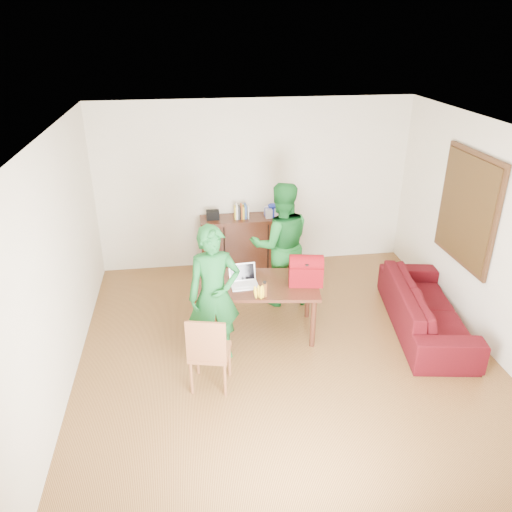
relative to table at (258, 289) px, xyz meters
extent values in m
cube|color=#462811|center=(0.26, -0.65, -0.68)|extent=(5.00, 5.50, 0.10)
cube|color=white|center=(0.26, -0.65, 2.12)|extent=(5.00, 5.50, 0.10)
cube|color=beige|center=(0.26, 2.15, 0.72)|extent=(5.00, 0.10, 2.70)
cube|color=beige|center=(0.26, -3.45, 0.72)|extent=(5.00, 0.10, 2.70)
cube|color=beige|center=(-2.29, -0.65, 0.72)|extent=(0.10, 5.50, 2.70)
cube|color=beige|center=(2.81, -0.65, 0.72)|extent=(0.10, 5.50, 2.70)
cube|color=#3F2614|center=(2.72, 0.05, 0.92)|extent=(0.04, 1.28, 1.48)
cube|color=#462E15|center=(2.69, 0.05, 0.92)|extent=(0.01, 1.18, 1.36)
cube|color=black|center=(0.06, 1.86, -0.18)|extent=(1.40, 0.45, 0.90)
cube|color=black|center=(-0.44, 1.86, 0.34)|extent=(0.20, 0.14, 0.14)
cube|color=#B3B4BD|center=(0.51, 1.86, 0.34)|extent=(0.24, 0.22, 0.14)
ellipsoid|color=#172796|center=(0.51, 1.86, 0.45)|extent=(0.14, 0.14, 0.07)
cube|color=black|center=(0.00, 0.00, 0.07)|extent=(1.62, 1.06, 0.04)
cylinder|color=black|center=(-0.72, -0.25, -0.29)|extent=(0.07, 0.07, 0.67)
cylinder|color=black|center=(0.62, -0.44, -0.29)|extent=(0.07, 0.07, 0.67)
cylinder|color=black|center=(-0.62, 0.44, -0.29)|extent=(0.07, 0.07, 0.67)
cylinder|color=black|center=(0.72, 0.25, -0.29)|extent=(0.07, 0.07, 0.67)
cube|color=brown|center=(-0.69, -0.99, -0.19)|extent=(0.51, 0.50, 0.05)
cube|color=brown|center=(-0.73, -1.17, 0.07)|extent=(0.42, 0.13, 0.49)
imported|color=#135621|center=(-0.59, -0.46, 0.22)|extent=(0.66, 0.46, 1.70)
imported|color=#155F21|center=(0.43, 0.75, 0.27)|extent=(0.89, 0.70, 1.79)
cube|color=white|center=(-0.18, -0.05, 0.10)|extent=(0.35, 0.26, 0.02)
cube|color=black|center=(-0.18, -0.05, 0.22)|extent=(0.34, 0.10, 0.22)
cylinder|color=brown|center=(0.03, -0.34, 0.19)|extent=(0.08, 0.08, 0.20)
cube|color=maroon|center=(0.59, -0.10, 0.24)|extent=(0.46, 0.31, 0.31)
imported|color=#39070C|center=(2.21, -0.25, -0.32)|extent=(1.17, 2.22, 0.62)
camera|label=1|loc=(-0.84, -5.52, 3.10)|focal=35.00mm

